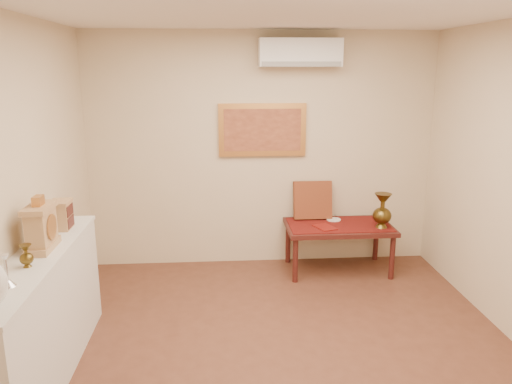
{
  "coord_description": "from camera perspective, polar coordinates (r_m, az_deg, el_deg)",
  "views": [
    {
      "loc": [
        -0.49,
        -3.45,
        2.3
      ],
      "look_at": [
        -0.15,
        1.15,
        1.14
      ],
      "focal_mm": 35.0,
      "sensor_mm": 36.0,
      "label": 1
    }
  ],
  "objects": [
    {
      "name": "ceiling",
      "position": [
        3.51,
        4.14,
        20.63
      ],
      "size": [
        4.5,
        4.5,
        0.0
      ],
      "primitive_type": "plane",
      "rotation": [
        3.14,
        0.0,
        0.0
      ],
      "color": "white",
      "rests_on": "ground"
    },
    {
      "name": "brass_urn_tall",
      "position": [
        5.7,
        14.26,
        -1.66
      ],
      "size": [
        0.21,
        0.21,
        0.47
      ],
      "primitive_type": null,
      "color": "brown",
      "rests_on": "table_cloth"
    },
    {
      "name": "candlestick",
      "position": [
        3.46,
        -26.66,
        -8.02
      ],
      "size": [
        0.1,
        0.1,
        0.21
      ],
      "primitive_type": null,
      "color": "silver",
      "rests_on": "display_ledge"
    },
    {
      "name": "painting",
      "position": [
        5.74,
        0.73,
        7.11
      ],
      "size": [
        1.0,
        0.06,
        0.6
      ],
      "color": "#C2803E",
      "rests_on": "wall_back"
    },
    {
      "name": "plate",
      "position": [
        5.91,
        8.87,
        -3.13
      ],
      "size": [
        0.16,
        0.16,
        0.01
      ],
      "primitive_type": "cylinder",
      "color": "white",
      "rests_on": "table_cloth"
    },
    {
      "name": "mantel_clock",
      "position": [
        4.01,
        -23.33,
        -3.68
      ],
      "size": [
        0.17,
        0.36,
        0.41
      ],
      "color": "tan",
      "rests_on": "display_ledge"
    },
    {
      "name": "low_table",
      "position": [
        5.79,
        9.43,
        -4.35
      ],
      "size": [
        1.2,
        0.7,
        0.55
      ],
      "color": "#461815",
      "rests_on": "floor"
    },
    {
      "name": "menu",
      "position": [
        5.62,
        7.89,
        -4.0
      ],
      "size": [
        0.26,
        0.3,
        0.01
      ],
      "primitive_type": "cube",
      "rotation": [
        0.0,
        0.0,
        0.4
      ],
      "color": "maroon",
      "rests_on": "table_cloth"
    },
    {
      "name": "wooden_chest",
      "position": [
        4.47,
        -21.38,
        -2.43
      ],
      "size": [
        0.16,
        0.21,
        0.24
      ],
      "color": "tan",
      "rests_on": "display_ledge"
    },
    {
      "name": "wall_back",
      "position": [
        5.8,
        0.7,
        4.69
      ],
      "size": [
        4.0,
        0.02,
        2.7
      ],
      "primitive_type": "cube",
      "color": "beige",
      "rests_on": "ground"
    },
    {
      "name": "ac_unit",
      "position": [
        5.64,
        5.06,
        15.58
      ],
      "size": [
        0.9,
        0.25,
        0.3
      ],
      "color": "white",
      "rests_on": "wall_back"
    },
    {
      "name": "cushion",
      "position": [
        5.9,
        6.48,
        -0.91
      ],
      "size": [
        0.45,
        0.19,
        0.46
      ],
      "primitive_type": "cube",
      "rotation": [
        -0.21,
        0.0,
        0.0
      ],
      "color": "#5C1212",
      "rests_on": "table_cloth"
    },
    {
      "name": "display_ledge",
      "position": [
        4.12,
        -23.25,
        -13.18
      ],
      "size": [
        0.37,
        2.02,
        0.98
      ],
      "color": "silver",
      "rests_on": "floor"
    },
    {
      "name": "table_cloth",
      "position": [
        5.77,
        9.46,
        -3.7
      ],
      "size": [
        1.14,
        0.59,
        0.01
      ],
      "primitive_type": "cube",
      "color": "#601310",
      "rests_on": "low_table"
    },
    {
      "name": "wall_left",
      "position": [
        3.88,
        -26.92,
        -1.61
      ],
      "size": [
        0.02,
        4.5,
        2.7
      ],
      "primitive_type": "cube",
      "color": "beige",
      "rests_on": "ground"
    },
    {
      "name": "floor",
      "position": [
        4.18,
        3.45,
        -19.32
      ],
      "size": [
        4.5,
        4.5,
        0.0
      ],
      "primitive_type": "plane",
      "color": "brown",
      "rests_on": "ground"
    },
    {
      "name": "brass_urn_small",
      "position": [
        3.73,
        -24.81,
        -6.3
      ],
      "size": [
        0.09,
        0.09,
        0.21
      ],
      "primitive_type": null,
      "color": "brown",
      "rests_on": "display_ledge"
    }
  ]
}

